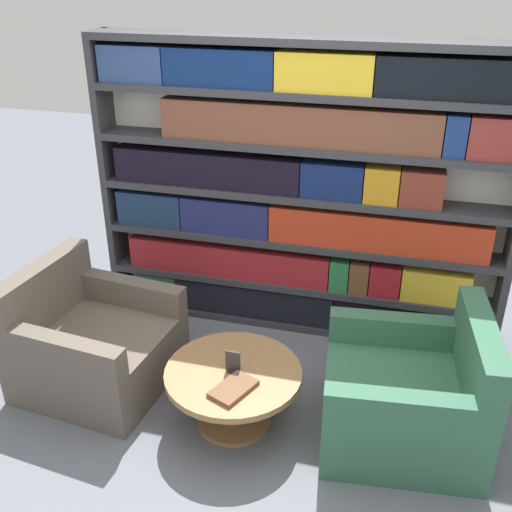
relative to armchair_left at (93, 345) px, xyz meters
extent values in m
plane|color=slate|center=(1.15, -0.32, -0.28)|extent=(14.00, 14.00, 0.00)
cube|color=silver|center=(1.15, 1.16, 0.78)|extent=(2.93, 0.05, 2.11)
cube|color=#333338|center=(-0.29, 1.04, 0.78)|extent=(0.05, 0.30, 2.11)
cube|color=#333338|center=(1.15, 1.04, -0.25)|extent=(2.83, 0.30, 0.05)
cube|color=#333338|center=(1.15, 1.04, 0.08)|extent=(2.83, 0.30, 0.05)
cube|color=#333338|center=(1.15, 1.04, 0.43)|extent=(2.83, 0.30, 0.05)
cube|color=#333338|center=(1.15, 1.04, 0.78)|extent=(2.83, 0.30, 0.05)
cube|color=#333338|center=(1.15, 1.04, 1.13)|extent=(2.83, 0.30, 0.05)
cube|color=#333338|center=(1.15, 1.04, 1.48)|extent=(2.83, 0.30, 0.05)
cube|color=#333338|center=(1.15, 1.04, 1.81)|extent=(2.83, 0.30, 0.05)
cube|color=#29663D|center=(0.04, 1.01, -0.10)|extent=(0.34, 0.20, 0.26)
cube|color=black|center=(0.83, 1.01, -0.10)|extent=(1.24, 0.20, 0.26)
cube|color=black|center=(1.78, 1.01, -0.10)|extent=(0.63, 0.20, 0.26)
cube|color=brown|center=(2.29, 1.01, -0.10)|extent=(0.37, 0.20, 0.26)
cube|color=maroon|center=(0.63, 1.01, 0.22)|extent=(1.55, 0.20, 0.24)
cube|color=#297340|center=(1.48, 1.01, 0.22)|extent=(0.13, 0.20, 0.24)
cube|color=brown|center=(1.62, 1.01, 0.22)|extent=(0.13, 0.20, 0.24)
cube|color=maroon|center=(1.80, 1.01, 0.22)|extent=(0.21, 0.20, 0.24)
cube|color=gold|center=(2.15, 1.01, 0.22)|extent=(0.47, 0.20, 0.24)
cube|color=navy|center=(0.03, 1.01, 0.58)|extent=(0.50, 0.20, 0.26)
cube|color=navy|center=(0.62, 1.01, 0.58)|extent=(0.66, 0.20, 0.26)
cube|color=#B9341B|center=(1.71, 1.01, 0.58)|extent=(1.50, 0.20, 0.26)
cube|color=black|center=(0.49, 1.01, 0.93)|extent=(1.36, 0.20, 0.25)
cube|color=navy|center=(1.38, 1.01, 0.93)|extent=(0.42, 0.20, 0.25)
cube|color=orange|center=(1.71, 1.01, 0.93)|extent=(0.23, 0.20, 0.25)
cube|color=maroon|center=(1.97, 1.01, 0.93)|extent=(0.28, 0.20, 0.25)
cube|color=brown|center=(1.13, 1.01, 1.29)|extent=(1.86, 0.20, 0.26)
cube|color=navy|center=(2.13, 1.01, 1.29)|extent=(0.13, 0.20, 0.26)
cube|color=maroon|center=(2.38, 1.01, 1.29)|extent=(0.34, 0.20, 0.26)
cube|color=navy|center=(-0.01, 1.01, 1.63)|extent=(0.46, 0.20, 0.24)
cube|color=navy|center=(0.60, 1.01, 1.63)|extent=(0.75, 0.20, 0.24)
cube|color=gold|center=(1.29, 1.01, 1.63)|extent=(0.62, 0.20, 0.24)
cube|color=black|center=(2.02, 1.01, 1.63)|extent=(0.82, 0.20, 0.24)
cube|color=brown|center=(0.04, 0.00, -0.08)|extent=(0.98, 0.95, 0.40)
cube|color=brown|center=(-0.33, 0.04, 0.33)|extent=(0.23, 0.87, 0.41)
cube|color=brown|center=(0.07, -0.38, 0.22)|extent=(0.76, 0.20, 0.19)
cube|color=brown|center=(0.15, 0.36, 0.22)|extent=(0.76, 0.20, 0.19)
cube|color=#336047|center=(1.99, 0.00, -0.08)|extent=(0.98, 0.95, 0.40)
cube|color=#336047|center=(2.36, 0.04, 0.33)|extent=(0.23, 0.87, 0.41)
cube|color=#336047|center=(1.88, 0.36, 0.22)|extent=(0.76, 0.20, 0.19)
cube|color=#336047|center=(1.96, -0.38, 0.22)|extent=(0.76, 0.20, 0.19)
cylinder|color=olive|center=(1.01, -0.16, -0.10)|extent=(0.15, 0.15, 0.35)
cylinder|color=olive|center=(1.01, -0.16, -0.26)|extent=(0.45, 0.45, 0.03)
cylinder|color=olive|center=(1.01, -0.16, 0.09)|extent=(0.81, 0.81, 0.04)
cube|color=black|center=(1.01, -0.16, 0.12)|extent=(0.05, 0.06, 0.01)
cube|color=#2D2D2D|center=(1.01, -0.16, 0.18)|extent=(0.09, 0.01, 0.14)
cube|color=brown|center=(1.07, -0.33, 0.12)|extent=(0.26, 0.31, 0.03)
camera|label=1|loc=(1.87, -2.85, 2.31)|focal=42.00mm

